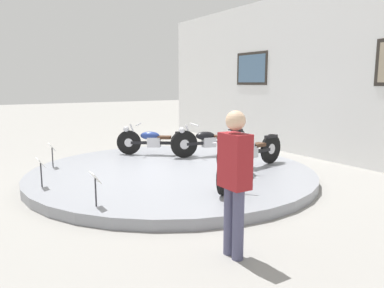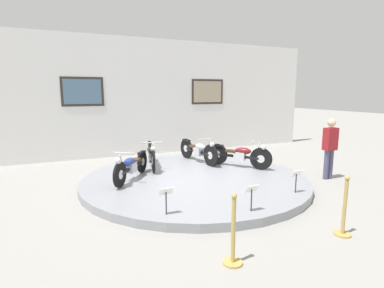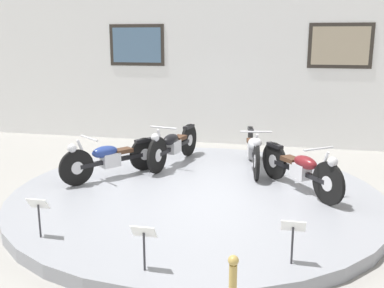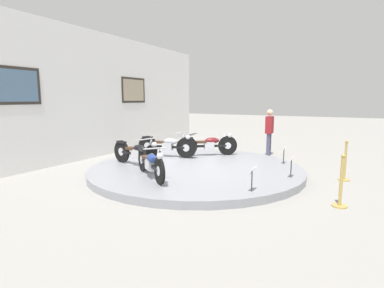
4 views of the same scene
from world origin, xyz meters
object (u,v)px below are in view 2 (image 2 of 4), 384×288
Objects in this scene: info_placard_front_left at (166,195)px; stanchion_post_left_of_entry at (233,241)px; info_placard_front_right at (296,176)px; visitor_standing at (330,145)px; stanchion_post_right_of_entry at (344,215)px; info_placard_front_centre at (252,192)px; motorcycle_black at (151,154)px; motorcycle_silver at (199,150)px; motorcycle_blue at (131,165)px; motorcycle_maroon at (240,154)px.

stanchion_post_left_of_entry reaches higher than info_placard_front_left.
info_placard_front_left is at bearing 180.00° from info_placard_front_right.
visitor_standing is 3.58m from stanchion_post_right_of_entry.
stanchion_post_right_of_entry is (1.07, -1.11, -0.20)m from info_placard_front_centre.
info_placard_front_left is 1.66m from stanchion_post_left_of_entry.
info_placard_front_left is at bearing 105.17° from stanchion_post_left_of_entry.
visitor_standing reaches higher than info_placard_front_left.
motorcycle_black is 5.00m from visitor_standing.
info_placard_front_right is 0.50× the size of stanchion_post_left_of_entry.
info_placard_front_centre and info_placard_front_right have the same top height.
info_placard_front_right is at bearing -78.17° from motorcycle_silver.
info_placard_front_centre is at bearing 133.85° from stanchion_post_right_of_entry.
motorcycle_blue is at bearing 141.89° from info_placard_front_right.
motorcycle_blue is 4.83m from stanchion_post_right_of_entry.
info_placard_front_centre is at bearing -100.83° from motorcycle_silver.
motorcycle_black is (0.84, 1.08, 0.02)m from motorcycle_blue.
info_placard_front_centre is 0.50× the size of stanchion_post_left_of_entry.
motorcycle_blue reaches higher than info_placard_front_centre.
stanchion_post_left_of_entry is (0.54, -4.03, -0.20)m from motorcycle_blue.
info_placard_front_right is 0.50× the size of stanchion_post_right_of_entry.
info_placard_front_right is (3.00, 0.00, 0.00)m from info_placard_front_left.
motorcycle_maroon is 2.44m from info_placard_front_right.
info_placard_front_right is (3.10, -2.43, -0.00)m from motorcycle_blue.
visitor_standing reaches higher than motorcycle_blue.
visitor_standing reaches higher than stanchion_post_left_of_entry.
stanchion_post_right_of_entry is at bearing -31.86° from info_placard_front_left.
motorcycle_blue is 1.57× the size of stanchion_post_right_of_entry.
visitor_standing is (3.51, 1.43, 0.40)m from info_placard_front_centre.
info_placard_front_right is at bearing -38.11° from motorcycle_blue.
info_placard_front_left is at bearing -122.81° from motorcycle_silver.
motorcycle_silver is at bearing 70.27° from stanchion_post_left_of_entry.
visitor_standing is (5.12, -1.48, 0.39)m from motorcycle_blue.
info_placard_front_centre is at bearing -162.10° from info_placard_front_right.
motorcycle_silver is 3.88× the size of info_placard_front_right.
info_placard_front_centre is 0.50× the size of stanchion_post_right_of_entry.
motorcycle_maroon is (0.84, -1.07, -0.01)m from motorcycle_silver.
stanchion_post_left_of_entry is at bearing -82.41° from motorcycle_blue.
visitor_standing reaches higher than motorcycle_silver.
visitor_standing is at bearing 46.12° from stanchion_post_right_of_entry.
motorcycle_black is 1.19× the size of visitor_standing.
visitor_standing is (1.91, -1.48, 0.38)m from motorcycle_maroon.
info_placard_front_centre is (-0.76, -3.99, -0.02)m from motorcycle_silver.
info_placard_front_left is at bearing -101.81° from motorcycle_black.
stanchion_post_right_of_entry reaches higher than info_placard_front_right.
motorcycle_black reaches higher than motorcycle_blue.
stanchion_post_left_of_entry is at bearing -133.85° from info_placard_front_centre.
stanchion_post_right_of_entry is at bearing -105.17° from info_placard_front_right.
motorcycle_blue is at bearing 92.46° from info_placard_front_left.
motorcycle_maroon is (2.37, -1.07, -0.01)m from motorcycle_black.
stanchion_post_left_of_entry is at bearing -93.38° from motorcycle_black.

